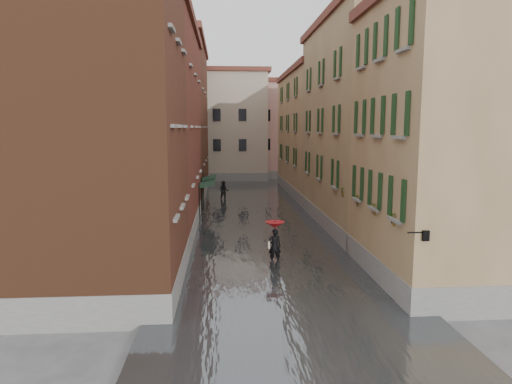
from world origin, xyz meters
name	(u,v)px	position (x,y,z in m)	size (l,w,h in m)	color
ground	(274,270)	(0.00, 0.00, 0.00)	(120.00, 120.00, 0.00)	#525254
floodwater	(255,215)	(0.00, 13.00, 0.10)	(10.00, 60.00, 0.20)	#4B4F53
building_left_near	(101,128)	(-7.00, -2.00, 6.50)	(6.00, 8.00, 13.00)	brown
building_left_mid	(148,132)	(-7.00, 9.00, 6.25)	(6.00, 14.00, 12.50)	maroon
building_left_far	(173,123)	(-7.00, 24.00, 7.00)	(6.00, 16.00, 14.00)	brown
building_right_near	(448,147)	(7.00, -2.00, 5.75)	(6.00, 8.00, 11.50)	#93724C
building_right_mid	(366,128)	(7.00, 9.00, 6.50)	(6.00, 14.00, 13.00)	tan
building_right_far	(318,136)	(7.00, 24.00, 5.75)	(6.00, 16.00, 11.50)	#93724C
building_end_cream	(217,128)	(-3.00, 38.00, 6.50)	(12.00, 9.00, 13.00)	#B4A38F
building_end_pink	(286,132)	(6.00, 40.00, 6.00)	(10.00, 9.00, 12.00)	tan
awning_near	(207,185)	(-3.49, 12.24, 2.46)	(1.09, 2.84, 2.80)	#173422
awning_far	(208,179)	(-3.49, 15.89, 2.47)	(1.09, 2.98, 2.80)	#173422
wall_lantern	(424,235)	(4.33, -6.00, 3.01)	(0.71, 0.22, 0.35)	black
window_planters	(368,196)	(4.12, -0.66, 3.51)	(0.59, 8.11, 0.84)	#9F5A34
pedestrian_main	(275,238)	(0.15, 1.00, 1.25)	(0.97, 0.97, 2.06)	black
pedestrian_far	(224,191)	(-2.25, 20.05, 0.92)	(0.89, 0.70, 1.84)	black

